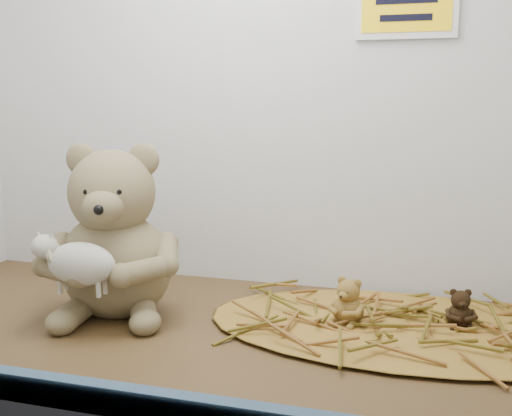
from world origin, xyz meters
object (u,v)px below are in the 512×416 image
(mini_teddy_tan, at_px, (349,299))
(main_teddy, at_px, (114,230))
(toy_lamb, at_px, (81,264))
(mini_teddy_brown, at_px, (460,306))

(mini_teddy_tan, bearing_deg, main_teddy, -154.98)
(main_teddy, relative_size, mini_teddy_tan, 3.88)
(toy_lamb, bearing_deg, mini_teddy_brown, 17.30)
(main_teddy, xyz_separation_m, mini_teddy_tan, (0.41, 0.04, -0.10))
(mini_teddy_tan, bearing_deg, toy_lamb, -140.52)
(mini_teddy_tan, distance_m, mini_teddy_brown, 0.18)
(toy_lamb, relative_size, mini_teddy_brown, 2.38)
(mini_teddy_tan, xyz_separation_m, mini_teddy_brown, (0.18, 0.04, -0.01))
(mini_teddy_brown, bearing_deg, toy_lamb, -174.26)
(main_teddy, height_order, mini_teddy_tan, main_teddy)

